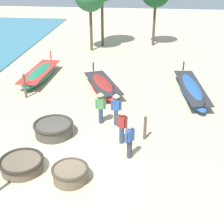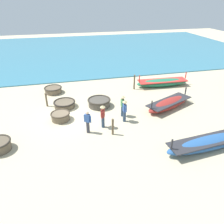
% 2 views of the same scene
% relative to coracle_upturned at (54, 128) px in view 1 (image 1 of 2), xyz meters
% --- Properties ---
extents(ground_plane, '(80.00, 80.00, 0.00)m').
position_rel_coracle_upturned_xyz_m(ground_plane, '(0.98, -2.20, -0.35)').
color(ground_plane, '#C6B793').
extents(coracle_upturned, '(1.87, 1.87, 0.64)m').
position_rel_coracle_upturned_xyz_m(coracle_upturned, '(0.00, 0.00, 0.00)').
color(coracle_upturned, '#4C473F').
rests_on(coracle_upturned, ground).
extents(coracle_far_left, '(1.75, 1.75, 0.51)m').
position_rel_coracle_upturned_xyz_m(coracle_far_left, '(-0.50, -2.75, -0.07)').
color(coracle_far_left, brown).
rests_on(coracle_far_left, ground).
extents(coracle_front_right, '(1.40, 1.40, 0.57)m').
position_rel_coracle_upturned_xyz_m(coracle_front_right, '(1.52, -3.13, -0.04)').
color(coracle_front_right, brown).
rests_on(coracle_front_right, ground).
extents(long_boat_blue_hull, '(1.71, 6.03, 1.19)m').
position_rel_coracle_upturned_xyz_m(long_boat_blue_hull, '(6.92, 5.41, -0.00)').
color(long_boat_blue_hull, '#285693').
rests_on(long_boat_blue_hull, ground).
extents(long_boat_white_hull, '(3.03, 4.64, 1.20)m').
position_rel_coracle_upturned_xyz_m(long_boat_white_hull, '(1.55, 5.41, 0.00)').
color(long_boat_white_hull, maroon).
rests_on(long_boat_white_hull, ground).
extents(long_boat_red_hull, '(1.53, 5.30, 1.27)m').
position_rel_coracle_upturned_xyz_m(long_boat_red_hull, '(-2.92, 6.94, 0.02)').
color(long_boat_red_hull, '#237551').
rests_on(long_boat_red_hull, ground).
extents(fisherman_standing_left, '(0.53, 0.36, 1.67)m').
position_rel_coracle_upturned_xyz_m(fisherman_standing_left, '(2.80, 1.31, 0.61)').
color(fisherman_standing_left, '#2D425B').
rests_on(fisherman_standing_left, ground).
extents(fisherman_crouching, '(0.49, 0.36, 1.67)m').
position_rel_coracle_upturned_xyz_m(fisherman_crouching, '(3.22, -0.33, 0.61)').
color(fisherman_crouching, '#2D425B').
rests_on(fisherman_crouching, ground).
extents(fisherman_with_hat, '(0.53, 0.36, 1.67)m').
position_rel_coracle_upturned_xyz_m(fisherman_with_hat, '(2.03, 1.38, 0.61)').
color(fisherman_with_hat, '#2D425B').
rests_on(fisherman_with_hat, ground).
extents(fisherman_standing_right, '(0.37, 0.45, 1.57)m').
position_rel_coracle_upturned_xyz_m(fisherman_standing_right, '(3.63, -1.43, 0.49)').
color(fisherman_standing_right, '#383842').
rests_on(fisherman_standing_right, ground).
extents(mooring_post_mid_beach, '(0.14, 0.14, 1.15)m').
position_rel_coracle_upturned_xyz_m(mooring_post_mid_beach, '(4.24, 0.10, 0.23)').
color(mooring_post_mid_beach, brown).
rests_on(mooring_post_mid_beach, ground).
extents(mooring_post_shoreline, '(0.14, 0.14, 1.42)m').
position_rel_coracle_upturned_xyz_m(mooring_post_shoreline, '(-2.81, 3.95, 0.36)').
color(mooring_post_shoreline, brown).
rests_on(mooring_post_shoreline, ground).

